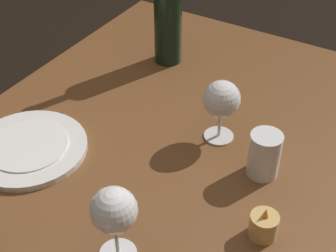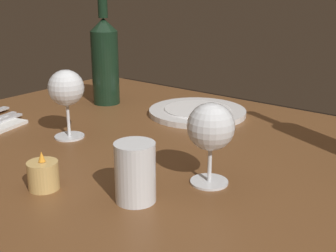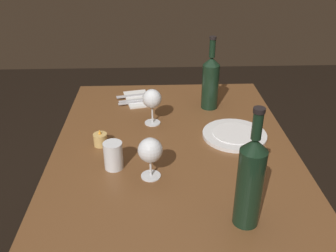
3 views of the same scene
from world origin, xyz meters
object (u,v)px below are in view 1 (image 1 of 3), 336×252
wine_glass_right (114,212)px  votive_candle (263,226)px  wine_bottle (168,12)px  water_tumbler (264,156)px  wine_glass_left (222,100)px  dinner_plate (28,148)px

wine_glass_right → votive_candle: wine_glass_right is taller
wine_bottle → water_tumbler: 0.49m
wine_glass_left → water_tumbler: size_ratio=1.47×
wine_bottle → dinner_plate: 0.50m
water_tumbler → wine_glass_right: bearing=-22.7°
water_tumbler → dinner_plate: water_tumbler is taller
wine_glass_right → dinner_plate: bearing=-111.0°
votive_candle → dinner_plate: bearing=-85.1°
wine_glass_right → water_tumbler: bearing=157.3°
votive_candle → water_tumbler: bearing=-157.1°
votive_candle → wine_glass_right: bearing=-49.3°
votive_candle → dinner_plate: size_ratio=0.27×
wine_bottle → water_tumbler: wine_bottle is taller
wine_glass_right → water_tumbler: (-0.32, 0.13, -0.06)m
wine_glass_right → wine_bottle: 0.65m
wine_glass_left → wine_bottle: 0.35m
votive_candle → dinner_plate: (0.04, -0.52, -0.02)m
wine_glass_left → wine_glass_right: bearing=-1.1°
dinner_plate → water_tumbler: bearing=113.1°
wine_glass_right → votive_candle: 0.27m
dinner_plate → votive_candle: bearing=94.9°
wine_glass_left → water_tumbler: bearing=65.7°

